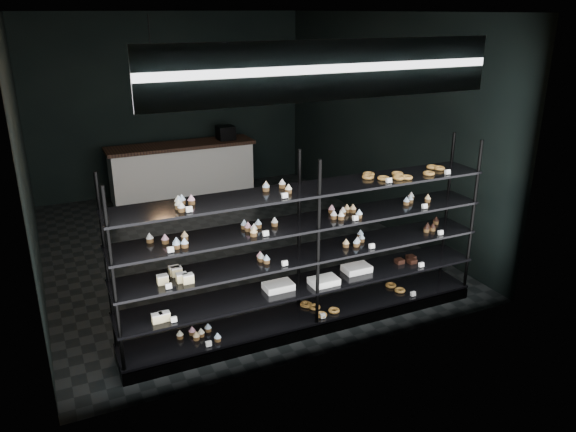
{
  "coord_description": "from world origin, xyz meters",
  "views": [
    {
      "loc": [
        -2.35,
        -7.18,
        3.24
      ],
      "look_at": [
        0.08,
        -1.9,
        1.08
      ],
      "focal_mm": 35.0,
      "sensor_mm": 36.0,
      "label": 1
    }
  ],
  "objects": [
    {
      "name": "pendant_lamp",
      "position": [
        -1.08,
        -0.91,
        2.45
      ],
      "size": [
        0.34,
        0.34,
        0.9
      ],
      "color": "black",
      "rests_on": "room"
    },
    {
      "name": "display_shelf",
      "position": [
        0.04,
        -2.45,
        0.63
      ],
      "size": [
        4.0,
        0.5,
        1.91
      ],
      "color": "black",
      "rests_on": "room"
    },
    {
      "name": "service_counter",
      "position": [
        0.03,
        2.5,
        0.5
      ],
      "size": [
        2.61,
        0.65,
        1.23
      ],
      "color": "silver",
      "rests_on": "room"
    },
    {
      "name": "room",
      "position": [
        0.0,
        0.0,
        1.6
      ],
      "size": [
        5.01,
        6.01,
        3.2
      ],
      "color": "black",
      "rests_on": "ground"
    },
    {
      "name": "signage",
      "position": [
        0.0,
        -2.93,
        2.75
      ],
      "size": [
        3.3,
        0.05,
        0.5
      ],
      "color": "#0D1542",
      "rests_on": "room"
    }
  ]
}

